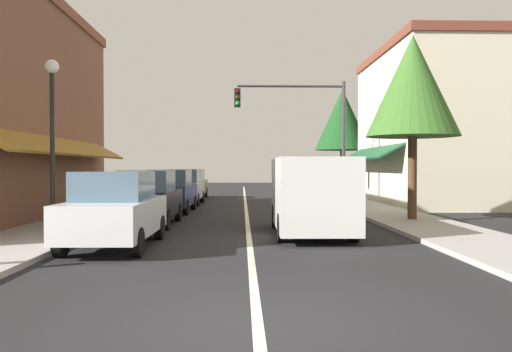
{
  "coord_description": "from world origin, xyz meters",
  "views": [
    {
      "loc": [
        -0.19,
        -6.12,
        1.86
      ],
      "look_at": [
        0.41,
        15.66,
        1.51
      ],
      "focal_mm": 36.52,
      "sensor_mm": 36.0,
      "label": 1
    }
  ],
  "objects_px": {
    "traffic_signal_mast_arm": "(307,120)",
    "street_lamp_left_near": "(52,118)",
    "tree_right_near": "(413,86)",
    "tree_right_far": "(342,120)",
    "parked_car_third_left": "(171,191)",
    "van_in_lane": "(310,193)",
    "parked_car_far_left": "(184,187)",
    "parked_car_distant_left": "(191,184)",
    "parked_car_second_left": "(148,198)",
    "parked_car_nearest_left": "(115,210)"
  },
  "relations": [
    {
      "from": "parked_car_nearest_left",
      "to": "parked_car_second_left",
      "type": "height_order",
      "value": "same"
    },
    {
      "from": "parked_car_third_left",
      "to": "street_lamp_left_near",
      "type": "xyz_separation_m",
      "value": [
        -1.99,
        -7.98,
        2.28
      ]
    },
    {
      "from": "parked_car_second_left",
      "to": "van_in_lane",
      "type": "distance_m",
      "value": 5.47
    },
    {
      "from": "tree_right_far",
      "to": "street_lamp_left_near",
      "type": "bearing_deg",
      "value": -120.0
    },
    {
      "from": "street_lamp_left_near",
      "to": "parked_car_distant_left",
      "type": "bearing_deg",
      "value": 83.92
    },
    {
      "from": "parked_car_distant_left",
      "to": "tree_right_near",
      "type": "height_order",
      "value": "tree_right_near"
    },
    {
      "from": "parked_car_third_left",
      "to": "tree_right_far",
      "type": "distance_m",
      "value": 15.73
    },
    {
      "from": "traffic_signal_mast_arm",
      "to": "street_lamp_left_near",
      "type": "xyz_separation_m",
      "value": [
        -8.11,
        -11.61,
        -1.0
      ]
    },
    {
      "from": "traffic_signal_mast_arm",
      "to": "parked_car_second_left",
      "type": "bearing_deg",
      "value": -125.96
    },
    {
      "from": "parked_car_far_left",
      "to": "tree_right_far",
      "type": "relative_size",
      "value": 0.59
    },
    {
      "from": "traffic_signal_mast_arm",
      "to": "street_lamp_left_near",
      "type": "distance_m",
      "value": 14.2
    },
    {
      "from": "parked_car_distant_left",
      "to": "traffic_signal_mast_arm",
      "type": "relative_size",
      "value": 0.68
    },
    {
      "from": "tree_right_far",
      "to": "traffic_signal_mast_arm",
      "type": "bearing_deg",
      "value": -112.14
    },
    {
      "from": "parked_car_third_left",
      "to": "traffic_signal_mast_arm",
      "type": "xyz_separation_m",
      "value": [
        6.12,
        3.63,
        3.28
      ]
    },
    {
      "from": "parked_car_third_left",
      "to": "parked_car_far_left",
      "type": "distance_m",
      "value": 4.63
    },
    {
      "from": "parked_car_nearest_left",
      "to": "street_lamp_left_near",
      "type": "distance_m",
      "value": 3.41
    },
    {
      "from": "parked_car_nearest_left",
      "to": "van_in_lane",
      "type": "distance_m",
      "value": 5.38
    },
    {
      "from": "parked_car_far_left",
      "to": "street_lamp_left_near",
      "type": "bearing_deg",
      "value": -98.11
    },
    {
      "from": "parked_car_second_left",
      "to": "van_in_lane",
      "type": "relative_size",
      "value": 0.79
    },
    {
      "from": "parked_car_far_left",
      "to": "tree_right_near",
      "type": "distance_m",
      "value": 13.0
    },
    {
      "from": "parked_car_third_left",
      "to": "parked_car_distant_left",
      "type": "xyz_separation_m",
      "value": [
        -0.12,
        9.59,
        0.0
      ]
    },
    {
      "from": "tree_right_near",
      "to": "tree_right_far",
      "type": "height_order",
      "value": "tree_right_far"
    },
    {
      "from": "traffic_signal_mast_arm",
      "to": "street_lamp_left_near",
      "type": "relative_size",
      "value": 1.3
    },
    {
      "from": "parked_car_second_left",
      "to": "parked_car_third_left",
      "type": "bearing_deg",
      "value": 89.85
    },
    {
      "from": "traffic_signal_mast_arm",
      "to": "street_lamp_left_near",
      "type": "height_order",
      "value": "traffic_signal_mast_arm"
    },
    {
      "from": "parked_car_second_left",
      "to": "parked_car_far_left",
      "type": "height_order",
      "value": "same"
    },
    {
      "from": "parked_car_second_left",
      "to": "street_lamp_left_near",
      "type": "distance_m",
      "value": 4.28
    },
    {
      "from": "tree_right_near",
      "to": "tree_right_far",
      "type": "distance_m",
      "value": 16.19
    },
    {
      "from": "van_in_lane",
      "to": "street_lamp_left_near",
      "type": "xyz_separation_m",
      "value": [
        -6.85,
        -0.74,
        2.01
      ]
    },
    {
      "from": "parked_car_far_left",
      "to": "traffic_signal_mast_arm",
      "type": "distance_m",
      "value": 6.99
    },
    {
      "from": "parked_car_distant_left",
      "to": "parked_car_far_left",
      "type": "bearing_deg",
      "value": -87.86
    },
    {
      "from": "parked_car_nearest_left",
      "to": "parked_car_second_left",
      "type": "bearing_deg",
      "value": 91.76
    },
    {
      "from": "parked_car_second_left",
      "to": "parked_car_far_left",
      "type": "distance_m",
      "value": 9.54
    },
    {
      "from": "parked_car_second_left",
      "to": "tree_right_near",
      "type": "relative_size",
      "value": 0.65
    },
    {
      "from": "parked_car_nearest_left",
      "to": "street_lamp_left_near",
      "type": "height_order",
      "value": "street_lamp_left_near"
    },
    {
      "from": "traffic_signal_mast_arm",
      "to": "tree_right_near",
      "type": "height_order",
      "value": "tree_right_near"
    },
    {
      "from": "van_in_lane",
      "to": "parked_car_far_left",
      "type": "bearing_deg",
      "value": 113.03
    },
    {
      "from": "parked_car_distant_left",
      "to": "street_lamp_left_near",
      "type": "xyz_separation_m",
      "value": [
        -1.87,
        -17.57,
        2.28
      ]
    },
    {
      "from": "parked_car_third_left",
      "to": "traffic_signal_mast_arm",
      "type": "height_order",
      "value": "traffic_signal_mast_arm"
    },
    {
      "from": "parked_car_far_left",
      "to": "tree_right_near",
      "type": "height_order",
      "value": "tree_right_near"
    },
    {
      "from": "parked_car_nearest_left",
      "to": "parked_car_far_left",
      "type": "bearing_deg",
      "value": 90.67
    },
    {
      "from": "parked_car_third_left",
      "to": "parked_car_distant_left",
      "type": "distance_m",
      "value": 9.59
    },
    {
      "from": "tree_right_near",
      "to": "parked_car_third_left",
      "type": "bearing_deg",
      "value": 153.75
    },
    {
      "from": "parked_car_third_left",
      "to": "parked_car_second_left",
      "type": "bearing_deg",
      "value": -89.42
    },
    {
      "from": "tree_right_far",
      "to": "parked_car_nearest_left",
      "type": "bearing_deg",
      "value": -113.84
    },
    {
      "from": "parked_car_third_left",
      "to": "tree_right_far",
      "type": "relative_size",
      "value": 0.6
    },
    {
      "from": "parked_car_second_left",
      "to": "parked_car_third_left",
      "type": "height_order",
      "value": "same"
    },
    {
      "from": "parked_car_third_left",
      "to": "parked_car_distant_left",
      "type": "height_order",
      "value": "same"
    },
    {
      "from": "van_in_lane",
      "to": "tree_right_far",
      "type": "relative_size",
      "value": 0.75
    },
    {
      "from": "parked_car_far_left",
      "to": "van_in_lane",
      "type": "bearing_deg",
      "value": -66.85
    }
  ]
}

